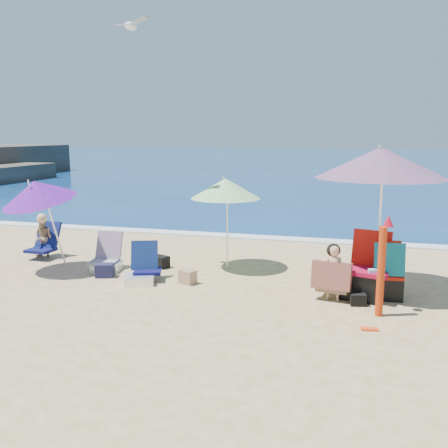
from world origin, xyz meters
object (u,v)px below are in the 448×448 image
(umbrella_blue, at_px, (37,191))
(camp_chair_right, at_px, (385,278))
(umbrella_turquoise, at_px, (381,163))
(camp_chair_left, at_px, (364,278))
(furled_umbrella, at_px, (382,262))
(chair_rainbow, at_px, (107,260))
(person_left, at_px, (43,237))
(umbrella_striped, at_px, (226,189))
(chair_navy, at_px, (142,272))
(seagull, at_px, (131,26))
(person_center, at_px, (333,273))

(umbrella_blue, bearing_deg, camp_chair_right, 0.80)
(umbrella_turquoise, xyz_separation_m, camp_chair_left, (-0.18, -0.48, -1.87))
(umbrella_turquoise, bearing_deg, furled_umbrella, -87.29)
(chair_rainbow, relative_size, person_left, 0.75)
(umbrella_striped, xyz_separation_m, person_left, (-4.06, -0.24, -1.16))
(chair_navy, bearing_deg, person_left, 158.79)
(umbrella_turquoise, distance_m, camp_chair_right, 1.90)
(umbrella_striped, height_order, chair_rainbow, umbrella_striped)
(umbrella_blue, height_order, camp_chair_left, umbrella_blue)
(umbrella_turquoise, bearing_deg, chair_rainbow, -179.21)
(person_left, height_order, seagull, seagull)
(camp_chair_right, relative_size, person_center, 1.05)
(chair_navy, bearing_deg, umbrella_striped, 47.98)
(chair_navy, distance_m, person_left, 3.06)
(umbrella_blue, distance_m, camp_chair_left, 6.26)
(umbrella_striped, xyz_separation_m, seagull, (-1.77, -0.34, 3.08))
(furled_umbrella, distance_m, chair_rainbow, 5.34)
(umbrella_turquoise, bearing_deg, umbrella_striped, 165.87)
(umbrella_blue, distance_m, person_center, 5.75)
(umbrella_turquoise, height_order, person_center, umbrella_turquoise)
(person_left, bearing_deg, chair_navy, -21.21)
(umbrella_striped, height_order, person_center, umbrella_striped)
(umbrella_turquoise, distance_m, furled_umbrella, 1.86)
(chair_navy, bearing_deg, camp_chair_right, 2.81)
(person_center, bearing_deg, furled_umbrella, -34.36)
(chair_rainbow, xyz_separation_m, camp_chair_left, (4.94, -0.41, 0.14))
(umbrella_striped, relative_size, person_left, 1.86)
(person_left, bearing_deg, umbrella_turquoise, -3.98)
(umbrella_turquoise, bearing_deg, camp_chair_left, -110.07)
(camp_chair_left, height_order, camp_chair_right, camp_chair_left)
(chair_navy, relative_size, seagull, 0.97)
(camp_chair_right, height_order, person_center, camp_chair_right)
(umbrella_striped, bearing_deg, umbrella_turquoise, -14.13)
(umbrella_blue, distance_m, camp_chair_right, 6.58)
(seagull, bearing_deg, person_left, 177.47)
(chair_rainbow, relative_size, camp_chair_right, 0.76)
(furled_umbrella, relative_size, camp_chair_left, 1.35)
(chair_navy, height_order, chair_rainbow, chair_rainbow)
(chair_rainbow, relative_size, camp_chair_left, 0.67)
(furled_umbrella, distance_m, person_center, 0.96)
(chair_rainbow, bearing_deg, camp_chair_right, -3.71)
(furled_umbrella, xyz_separation_m, camp_chair_right, (0.10, 0.83, -0.47))
(umbrella_blue, height_order, furled_umbrella, umbrella_blue)
(person_left, bearing_deg, person_center, -11.05)
(furled_umbrella, height_order, camp_chair_left, furled_umbrella)
(umbrella_blue, distance_m, person_left, 1.64)
(furled_umbrella, bearing_deg, chair_navy, 171.52)
(chair_navy, height_order, camp_chair_left, camp_chair_left)
(umbrella_striped, xyz_separation_m, camp_chair_left, (2.70, -1.20, -1.28))
(person_left, bearing_deg, umbrella_blue, -57.18)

